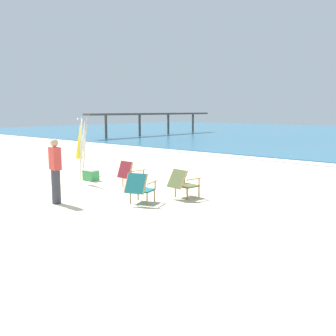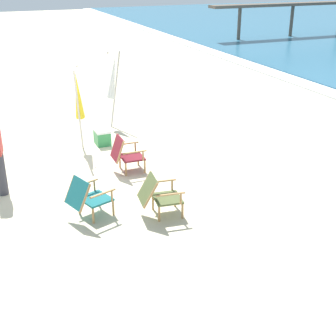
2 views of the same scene
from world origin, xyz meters
name	(u,v)px [view 2 (image 2 of 2)]	position (x,y,z in m)	size (l,w,h in m)	color
ground_plane	(81,169)	(0.00, 0.00, 0.00)	(80.00, 80.00, 0.00)	beige
beach_chair_front_right	(125,153)	(0.49, 0.91, 0.43)	(0.61, 0.69, 0.82)	maroon
beach_chair_far_center	(158,194)	(2.61, 0.86, 0.42)	(0.66, 0.82, 0.78)	#515B33
beach_chair_back_right	(87,196)	(2.20, -0.34, 0.42)	(0.78, 0.89, 0.79)	#196066
umbrella_furled_yellow	(78,97)	(-1.10, 0.29, 1.36)	(0.56, 0.37, 2.08)	#B7B2A8
umbrella_furled_white	(113,78)	(-2.67, 1.60, 1.37)	(0.38, 0.53, 2.09)	#B7B2A8
cooler_box	(102,137)	(-1.36, 0.88, 0.20)	(0.49, 0.35, 0.40)	#338C4C
pier_distant	(318,5)	(-15.14, 18.47, 1.86)	(0.90, 14.80, 2.07)	brown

